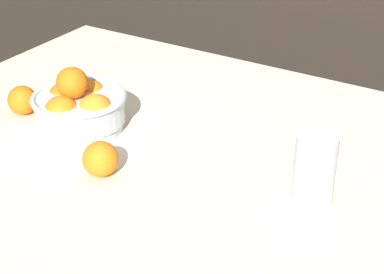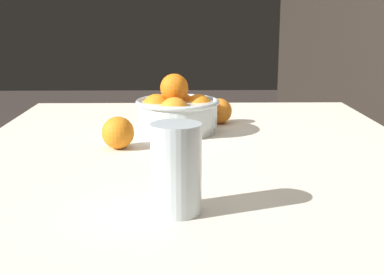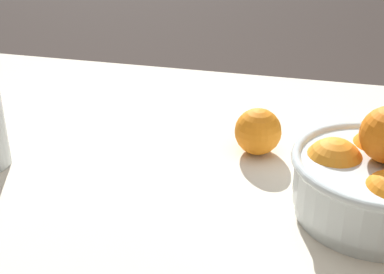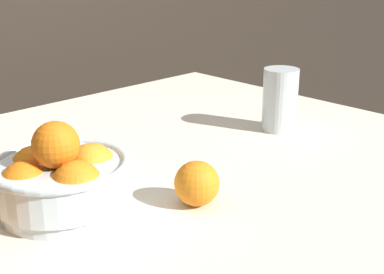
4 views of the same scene
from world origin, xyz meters
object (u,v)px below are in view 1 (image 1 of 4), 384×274
Objects in this scene: orange_loose_near_bowl at (100,159)px; fruit_bowl at (79,107)px; orange_loose_front at (22,100)px; orange_loose_aside at (76,86)px; juice_glass at (314,172)px.

fruit_bowl is at bearing 141.40° from orange_loose_near_bowl.
orange_loose_front is (-0.16, -0.01, -0.02)m from fruit_bowl.
orange_loose_front is at bearing 160.17° from orange_loose_near_bowl.
orange_loose_front is 1.00× the size of orange_loose_aside.
orange_loose_near_bowl reaches higher than orange_loose_aside.
juice_glass is (0.56, 0.00, 0.01)m from fruit_bowl.
orange_loose_near_bowl is at bearing -42.18° from orange_loose_aside.
orange_loose_near_bowl reaches higher than orange_loose_front.
fruit_bowl is at bearing -179.69° from juice_glass.
orange_loose_front is (-0.33, 0.12, -0.00)m from orange_loose_near_bowl.
fruit_bowl is 3.08× the size of orange_loose_aside.
orange_loose_near_bowl is 0.36m from orange_loose_aside.
fruit_bowl reaches higher than orange_loose_near_bowl.
orange_loose_aside is at bearing 66.09° from orange_loose_front.
orange_loose_near_bowl is (-0.39, -0.13, -0.03)m from juice_glass.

